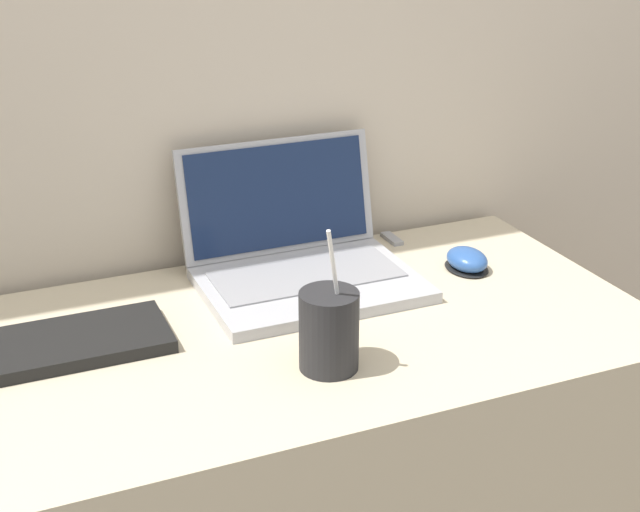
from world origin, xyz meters
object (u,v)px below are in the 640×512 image
Objects in this scene: drink_cup at (329,329)px; external_keyboard at (29,350)px; usb_stick at (392,239)px; laptop at (300,256)px; computer_mouse at (467,261)px.

drink_cup is 0.44m from external_keyboard.
drink_cup is 3.71× the size of usb_stick.
laptop is 1.62× the size of drink_cup.
usb_stick is (-0.06, 0.17, -0.01)m from computer_mouse.
usb_stick is (0.30, 0.39, -0.06)m from drink_cup.
laptop is 0.31m from drink_cup.
drink_cup reaches higher than laptop.
computer_mouse is 1.54× the size of usb_stick.
drink_cup is at bearing -127.63° from usb_stick.
laptop is at bearing 11.89° from external_keyboard.
external_keyboard is (-0.76, -0.02, -0.01)m from computer_mouse.
drink_cup is (-0.07, -0.30, 0.02)m from laptop.
usb_stick is at bearing 22.76° from laptop.
usb_stick is (0.70, 0.19, -0.01)m from external_keyboard.
external_keyboard reaches higher than usb_stick.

